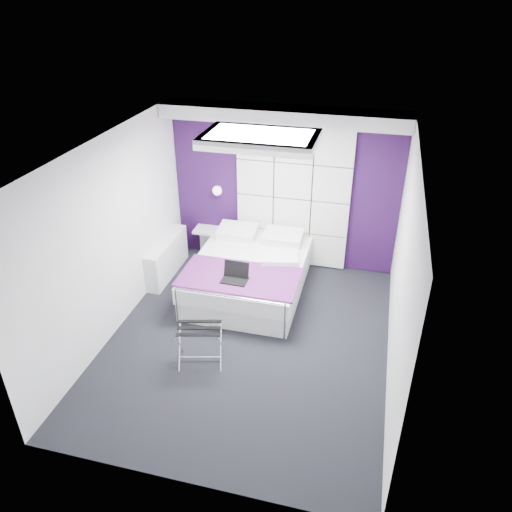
{
  "coord_description": "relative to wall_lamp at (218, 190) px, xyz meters",
  "views": [
    {
      "loc": [
        1.38,
        -5.01,
        4.25
      ],
      "look_at": [
        0.02,
        0.35,
        1.09
      ],
      "focal_mm": 35.0,
      "sensor_mm": 36.0,
      "label": 1
    }
  ],
  "objects": [
    {
      "name": "bed",
      "position": [
        0.76,
        -0.92,
        -0.92
      ],
      "size": [
        1.66,
        2.01,
        0.71
      ],
      "color": "silver",
      "rests_on": "floor"
    },
    {
      "name": "luggage_rack",
      "position": [
        0.58,
        -2.59,
        -0.96
      ],
      "size": [
        0.53,
        0.39,
        0.52
      ],
      "rotation": [
        0.0,
        0.0,
        0.25
      ],
      "color": "silver",
      "rests_on": "floor"
    },
    {
      "name": "floor",
      "position": [
        1.05,
        -2.06,
        -1.22
      ],
      "size": [
        4.4,
        4.4,
        0.0
      ],
      "primitive_type": "plane",
      "color": "black",
      "rests_on": "ground"
    },
    {
      "name": "headboard",
      "position": [
        1.2,
        0.08,
        -0.05
      ],
      "size": [
        1.8,
        0.08,
        2.3
      ],
      "primitive_type": null,
      "color": "silver",
      "rests_on": "wall_back"
    },
    {
      "name": "radiator",
      "position": [
        -0.64,
        -0.76,
        -0.92
      ],
      "size": [
        0.22,
        1.2,
        0.6
      ],
      "primitive_type": "cube",
      "color": "silver",
      "rests_on": "floor"
    },
    {
      "name": "skylight",
      "position": [
        1.05,
        -1.46,
        1.33
      ],
      "size": [
        1.36,
        0.86,
        0.12
      ],
      "primitive_type": null,
      "color": "white",
      "rests_on": "ceiling"
    },
    {
      "name": "wall_lamp",
      "position": [
        0.0,
        0.0,
        0.0
      ],
      "size": [
        0.15,
        0.15,
        0.15
      ],
      "primitive_type": "sphere",
      "color": "white",
      "rests_on": "wall_back"
    },
    {
      "name": "accent_wall",
      "position": [
        1.05,
        0.13,
        0.08
      ],
      "size": [
        3.58,
        0.02,
        2.58
      ],
      "primitive_type": "cube",
      "color": "#290D38",
      "rests_on": "wall_back"
    },
    {
      "name": "wall_right",
      "position": [
        2.85,
        -2.06,
        0.08
      ],
      "size": [
        0.0,
        4.4,
        4.4
      ],
      "primitive_type": "plane",
      "rotation": [
        1.57,
        0.0,
        -1.57
      ],
      "color": "silver",
      "rests_on": "floor"
    },
    {
      "name": "ceiling",
      "position": [
        1.05,
        -2.06,
        1.38
      ],
      "size": [
        4.4,
        4.4,
        0.0
      ],
      "primitive_type": "plane",
      "rotation": [
        3.14,
        0.0,
        0.0
      ],
      "color": "white",
      "rests_on": "wall_back"
    },
    {
      "name": "wall_left",
      "position": [
        -0.75,
        -2.06,
        0.08
      ],
      "size": [
        0.0,
        4.4,
        4.4
      ],
      "primitive_type": "plane",
      "rotation": [
        1.57,
        0.0,
        1.57
      ],
      "color": "silver",
      "rests_on": "floor"
    },
    {
      "name": "laptop",
      "position": [
        0.72,
        -1.51,
        -0.59
      ],
      "size": [
        0.35,
        0.25,
        0.25
      ],
      "rotation": [
        0.0,
        0.0,
        -0.03
      ],
      "color": "black",
      "rests_on": "bed"
    },
    {
      "name": "wall_back",
      "position": [
        1.05,
        0.14,
        0.08
      ],
      "size": [
        3.6,
        0.0,
        3.6
      ],
      "primitive_type": "plane",
      "rotation": [
        1.57,
        0.0,
        0.0
      ],
      "color": "silver",
      "rests_on": "floor"
    },
    {
      "name": "soffit",
      "position": [
        1.05,
        -0.11,
        1.28
      ],
      "size": [
        3.58,
        0.5,
        0.2
      ],
      "primitive_type": "cube",
      "color": "silver",
      "rests_on": "wall_back"
    },
    {
      "name": "nightstand",
      "position": [
        -0.21,
        -0.04,
        -0.73
      ],
      "size": [
        0.4,
        0.31,
        0.04
      ],
      "primitive_type": "cube",
      "color": "silver",
      "rests_on": "wall_back"
    }
  ]
}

